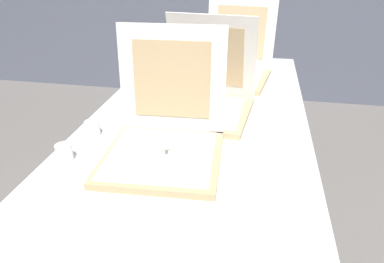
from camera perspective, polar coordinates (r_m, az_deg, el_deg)
table at (r=1.38m, az=0.37°, el=-1.15°), size 0.86×2.04×0.75m
pizza_box_front at (r=1.15m, az=-4.42°, el=-1.16°), size 0.39×0.41×0.39m
pizza_box_middle at (r=1.46m, az=2.05°, el=5.21°), size 0.40×0.41×0.38m
pizza_box_back at (r=1.89m, az=6.44°, el=10.21°), size 0.42×0.46×0.39m
cup_white_near_center at (r=1.33m, az=-15.66°, el=0.45°), size 0.05×0.05×0.06m
cup_white_mid at (r=1.47m, az=-10.81°, el=3.76°), size 0.05×0.05×0.06m
cup_white_near_left at (r=1.20m, az=-19.78°, el=-3.23°), size 0.05×0.05×0.06m
cup_white_far at (r=1.69m, az=-5.45°, el=7.19°), size 0.05×0.05×0.06m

